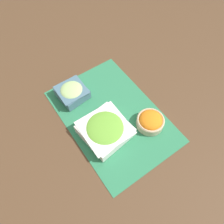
{
  "coord_description": "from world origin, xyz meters",
  "views": [
    {
      "loc": [
        -0.4,
        0.28,
        0.85
      ],
      "look_at": [
        0.0,
        0.0,
        0.03
      ],
      "focal_mm": 35.0,
      "sensor_mm": 36.0,
      "label": 1
    }
  ],
  "objects": [
    {
      "name": "ground_plane",
      "position": [
        0.0,
        0.0,
        0.0
      ],
      "size": [
        3.0,
        3.0,
        0.0
      ],
      "primitive_type": "plane",
      "color": "#513823"
    },
    {
      "name": "placemat",
      "position": [
        0.0,
        0.0,
        0.0
      ],
      "size": [
        0.58,
        0.39,
        0.0
      ],
      "color": "#2D7A51",
      "rests_on": "ground_plane"
    },
    {
      "name": "lettuce_bowl",
      "position": [
        -0.05,
        0.07,
        0.04
      ],
      "size": [
        0.2,
        0.2,
        0.06
      ],
      "color": "white",
      "rests_on": "placemat"
    },
    {
      "name": "carrot_bowl",
      "position": [
        -0.13,
        -0.11,
        0.03
      ],
      "size": [
        0.12,
        0.12,
        0.06
      ],
      "color": "#C6B28E",
      "rests_on": "placemat"
    },
    {
      "name": "cucumber_bowl",
      "position": [
        0.19,
        0.09,
        0.04
      ],
      "size": [
        0.13,
        0.13,
        0.06
      ],
      "color": "slate",
      "rests_on": "placemat"
    }
  ]
}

